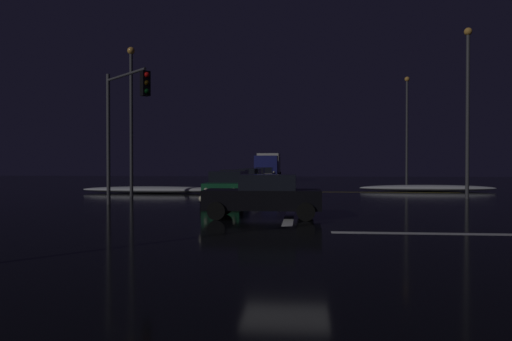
{
  "coord_description": "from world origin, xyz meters",
  "views": [
    {
      "loc": [
        0.49,
        -14.28,
        1.98
      ],
      "look_at": [
        -1.99,
        12.05,
        1.59
      ],
      "focal_mm": 34.81,
      "sensor_mm": 36.0,
      "label": 1
    }
  ],
  "objects_px": {
    "traffic_signal_nw": "(123,112)",
    "streetlamp_right_far": "(407,123)",
    "sedan_white": "(249,179)",
    "sedan_black_crossing": "(264,196)",
    "sedan_green": "(227,186)",
    "sedan_orange": "(234,182)",
    "sedan_red": "(255,177)",
    "streetlamp_left_near": "(131,110)",
    "streetlamp_right_near": "(468,101)",
    "box_truck": "(268,166)",
    "sedan_gray": "(264,175)"
  },
  "relations": [
    {
      "from": "streetlamp_right_far",
      "to": "streetlamp_left_near",
      "type": "distance_m",
      "value": 24.91
    },
    {
      "from": "sedan_white",
      "to": "sedan_black_crossing",
      "type": "bearing_deg",
      "value": -82.21
    },
    {
      "from": "box_truck",
      "to": "streetlamp_left_near",
      "type": "relative_size",
      "value": 0.94
    },
    {
      "from": "sedan_white",
      "to": "traffic_signal_nw",
      "type": "bearing_deg",
      "value": -105.69
    },
    {
      "from": "sedan_orange",
      "to": "streetlamp_right_far",
      "type": "bearing_deg",
      "value": 43.9
    },
    {
      "from": "sedan_red",
      "to": "sedan_gray",
      "type": "xyz_separation_m",
      "value": [
        0.32,
        6.57,
        0.0
      ]
    },
    {
      "from": "box_truck",
      "to": "streetlamp_right_far",
      "type": "bearing_deg",
      "value": -41.34
    },
    {
      "from": "streetlamp_right_near",
      "to": "sedan_black_crossing",
      "type": "bearing_deg",
      "value": -135.08
    },
    {
      "from": "sedan_white",
      "to": "streetlamp_right_far",
      "type": "xyz_separation_m",
      "value": [
        13.05,
        7.47,
        4.66
      ]
    },
    {
      "from": "sedan_white",
      "to": "traffic_signal_nw",
      "type": "xyz_separation_m",
      "value": [
        -4.18,
        -14.89,
        3.51
      ]
    },
    {
      "from": "sedan_black_crossing",
      "to": "streetlamp_left_near",
      "type": "height_order",
      "value": "streetlamp_left_near"
    },
    {
      "from": "sedan_orange",
      "to": "streetlamp_left_near",
      "type": "relative_size",
      "value": 0.49
    },
    {
      "from": "sedan_orange",
      "to": "streetlamp_right_near",
      "type": "height_order",
      "value": "streetlamp_right_near"
    },
    {
      "from": "sedan_orange",
      "to": "sedan_gray",
      "type": "bearing_deg",
      "value": 88.09
    },
    {
      "from": "sedan_red",
      "to": "streetlamp_right_far",
      "type": "distance_m",
      "value": 14.12
    },
    {
      "from": "sedan_red",
      "to": "sedan_black_crossing",
      "type": "relative_size",
      "value": 1.0
    },
    {
      "from": "sedan_green",
      "to": "sedan_gray",
      "type": "xyz_separation_m",
      "value": [
        0.06,
        23.83,
        0.0
      ]
    },
    {
      "from": "sedan_gray",
      "to": "streetlamp_right_near",
      "type": "height_order",
      "value": "streetlamp_right_near"
    },
    {
      "from": "box_truck",
      "to": "streetlamp_right_far",
      "type": "distance_m",
      "value": 17.61
    },
    {
      "from": "sedan_green",
      "to": "sedan_white",
      "type": "bearing_deg",
      "value": 90.74
    },
    {
      "from": "sedan_black_crossing",
      "to": "streetlamp_left_near",
      "type": "bearing_deg",
      "value": 129.64
    },
    {
      "from": "sedan_gray",
      "to": "traffic_signal_nw",
      "type": "relative_size",
      "value": 0.69
    },
    {
      "from": "sedan_green",
      "to": "box_truck",
      "type": "height_order",
      "value": "box_truck"
    },
    {
      "from": "sedan_white",
      "to": "sedan_gray",
      "type": "height_order",
      "value": "same"
    },
    {
      "from": "sedan_green",
      "to": "streetlamp_left_near",
      "type": "bearing_deg",
      "value": 151.42
    },
    {
      "from": "sedan_green",
      "to": "sedan_black_crossing",
      "type": "relative_size",
      "value": 1.0
    },
    {
      "from": "sedan_gray",
      "to": "traffic_signal_nw",
      "type": "height_order",
      "value": "traffic_signal_nw"
    },
    {
      "from": "sedan_green",
      "to": "streetlamp_right_near",
      "type": "relative_size",
      "value": 0.46
    },
    {
      "from": "streetlamp_right_far",
      "to": "streetlamp_right_near",
      "type": "relative_size",
      "value": 1.01
    },
    {
      "from": "sedan_white",
      "to": "sedan_red",
      "type": "bearing_deg",
      "value": 91.16
    },
    {
      "from": "box_truck",
      "to": "sedan_black_crossing",
      "type": "height_order",
      "value": "box_truck"
    },
    {
      "from": "sedan_red",
      "to": "streetlamp_right_far",
      "type": "relative_size",
      "value": 0.45
    },
    {
      "from": "sedan_orange",
      "to": "streetlamp_right_near",
      "type": "relative_size",
      "value": 0.46
    },
    {
      "from": "sedan_gray",
      "to": "streetlamp_right_far",
      "type": "bearing_deg",
      "value": -19.14
    },
    {
      "from": "streetlamp_right_near",
      "to": "streetlamp_left_near",
      "type": "bearing_deg",
      "value": 180.0
    },
    {
      "from": "sedan_green",
      "to": "sedan_black_crossing",
      "type": "height_order",
      "value": "same"
    },
    {
      "from": "sedan_white",
      "to": "box_truck",
      "type": "height_order",
      "value": "box_truck"
    },
    {
      "from": "sedan_black_crossing",
      "to": "streetlamp_right_near",
      "type": "relative_size",
      "value": 0.46
    },
    {
      "from": "sedan_gray",
      "to": "box_truck",
      "type": "relative_size",
      "value": 0.52
    },
    {
      "from": "sedan_red",
      "to": "streetlamp_left_near",
      "type": "relative_size",
      "value": 0.49
    },
    {
      "from": "box_truck",
      "to": "streetlamp_right_near",
      "type": "height_order",
      "value": "streetlamp_right_near"
    },
    {
      "from": "sedan_red",
      "to": "box_truck",
      "type": "xyz_separation_m",
      "value": [
        0.24,
        13.47,
        0.91
      ]
    },
    {
      "from": "sedan_red",
      "to": "sedan_black_crossing",
      "type": "height_order",
      "value": "same"
    },
    {
      "from": "streetlamp_left_near",
      "to": "sedan_black_crossing",
      "type": "bearing_deg",
      "value": -50.36
    },
    {
      "from": "box_truck",
      "to": "streetlamp_right_near",
      "type": "relative_size",
      "value": 0.88
    },
    {
      "from": "sedan_gray",
      "to": "box_truck",
      "type": "bearing_deg",
      "value": 90.68
    },
    {
      "from": "sedan_green",
      "to": "sedan_orange",
      "type": "height_order",
      "value": "same"
    },
    {
      "from": "traffic_signal_nw",
      "to": "streetlamp_right_far",
      "type": "height_order",
      "value": "streetlamp_right_far"
    },
    {
      "from": "sedan_gray",
      "to": "sedan_black_crossing",
      "type": "relative_size",
      "value": 1.0
    },
    {
      "from": "streetlamp_left_near",
      "to": "streetlamp_right_near",
      "type": "relative_size",
      "value": 0.93
    }
  ]
}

